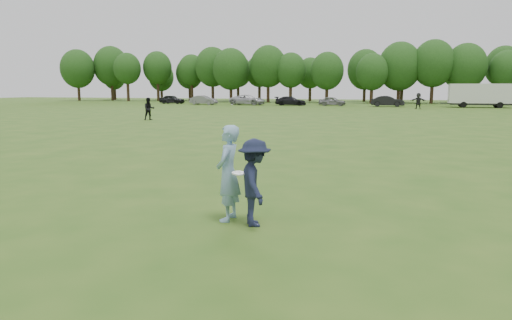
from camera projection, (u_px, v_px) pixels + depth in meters
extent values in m
plane|color=#2F5718|center=(267.00, 218.00, 9.30)|extent=(200.00, 200.00, 0.00)
imported|color=#86AFD0|center=(228.00, 173.00, 9.04)|extent=(0.48, 0.71, 1.92)
imported|color=#191F38|center=(255.00, 182.00, 8.72)|extent=(1.03, 1.25, 1.69)
imported|color=black|center=(149.00, 109.00, 37.68)|extent=(1.14, 1.11, 1.85)
imported|color=black|center=(418.00, 101.00, 57.58)|extent=(1.97, 1.06, 2.03)
imported|color=black|center=(172.00, 99.00, 76.91)|extent=(4.29, 1.80, 1.45)
imported|color=slate|center=(204.00, 100.00, 72.26)|extent=(4.44, 1.72, 1.44)
imported|color=#B8B7BD|center=(248.00, 100.00, 71.30)|extent=(5.83, 3.10, 1.56)
imported|color=black|center=(291.00, 101.00, 69.14)|extent=(4.69, 1.95, 1.36)
imported|color=gray|center=(332.00, 101.00, 68.00)|extent=(4.06, 1.75, 1.37)
imported|color=black|center=(388.00, 101.00, 64.59)|extent=(4.66, 1.75, 1.52)
cylinder|color=white|center=(239.00, 173.00, 8.68)|extent=(0.31, 0.31, 0.06)
cube|color=white|center=(481.00, 93.00, 61.45)|extent=(8.00, 2.50, 2.60)
cube|color=black|center=(480.00, 104.00, 61.67)|extent=(7.60, 2.30, 0.25)
cylinder|color=black|center=(464.00, 105.00, 61.14)|extent=(0.80, 0.25, 0.80)
cylinder|color=black|center=(461.00, 104.00, 63.50)|extent=(0.80, 0.25, 0.80)
cylinder|color=black|center=(500.00, 105.00, 59.87)|extent=(0.80, 0.25, 0.80)
cylinder|color=black|center=(496.00, 104.00, 62.23)|extent=(0.80, 0.25, 0.80)
cube|color=#333333|center=(445.00, 103.00, 62.93)|extent=(1.20, 0.15, 0.12)
cylinder|color=#332114|center=(79.00, 92.00, 94.67)|extent=(0.56, 0.56, 3.63)
ellipsoid|color=#1D3E14|center=(78.00, 69.00, 93.93)|extent=(6.88, 6.88, 7.91)
cylinder|color=#332114|center=(112.00, 91.00, 97.09)|extent=(0.56, 0.56, 4.13)
ellipsoid|color=#1D3E14|center=(111.00, 66.00, 96.29)|extent=(7.25, 7.25, 8.34)
cylinder|color=#332114|center=(128.00, 91.00, 91.91)|extent=(0.56, 0.56, 4.18)
ellipsoid|color=#1D3E14|center=(127.00, 68.00, 91.22)|extent=(5.42, 5.42, 6.23)
cylinder|color=#332114|center=(158.00, 90.00, 93.77)|extent=(0.56, 0.56, 4.26)
ellipsoid|color=#1D3E14|center=(157.00, 68.00, 93.06)|extent=(5.79, 5.79, 6.66)
cylinder|color=#332114|center=(192.00, 91.00, 93.31)|extent=(0.56, 0.56, 3.91)
ellipsoid|color=#1D3E14|center=(192.00, 70.00, 92.64)|extent=(5.47, 5.47, 6.29)
cylinder|color=#332114|center=(213.00, 92.00, 90.12)|extent=(0.56, 0.56, 3.83)
ellipsoid|color=#1D3E14|center=(212.00, 67.00, 89.38)|extent=(6.75, 6.75, 7.76)
cylinder|color=#332114|center=(231.00, 93.00, 85.96)|extent=(0.56, 0.56, 3.25)
ellipsoid|color=#1D3E14|center=(231.00, 69.00, 85.26)|extent=(6.76, 6.76, 7.78)
cylinder|color=#332114|center=(268.00, 92.00, 84.26)|extent=(0.56, 0.56, 3.71)
ellipsoid|color=#1D3E14|center=(268.00, 66.00, 83.52)|extent=(6.68, 6.68, 7.68)
cylinder|color=#332114|center=(290.00, 93.00, 82.67)|extent=(0.56, 0.56, 3.46)
ellipsoid|color=#1D3E14|center=(291.00, 70.00, 82.04)|extent=(5.49, 5.49, 6.31)
cylinder|color=#332114|center=(327.00, 94.00, 80.67)|extent=(0.56, 0.56, 3.14)
ellipsoid|color=#1D3E14|center=(327.00, 71.00, 80.04)|extent=(5.78, 5.78, 6.64)
cylinder|color=#332114|center=(371.00, 95.00, 78.22)|extent=(0.56, 0.56, 3.01)
ellipsoid|color=#1D3E14|center=(372.00, 72.00, 77.62)|extent=(5.46, 5.46, 6.28)
cylinder|color=#332114|center=(398.00, 94.00, 79.18)|extent=(0.56, 0.56, 3.23)
ellipsoid|color=#1D3E14|center=(400.00, 66.00, 78.45)|extent=(7.29, 7.29, 8.38)
cylinder|color=#332114|center=(432.00, 92.00, 77.49)|extent=(0.56, 0.56, 3.77)
ellipsoid|color=#1D3E14|center=(433.00, 63.00, 76.74)|extent=(6.95, 6.95, 8.00)
cylinder|color=#332114|center=(464.00, 94.00, 76.61)|extent=(0.56, 0.56, 3.33)
ellipsoid|color=#1D3E14|center=(466.00, 66.00, 75.90)|extent=(6.71, 6.71, 7.71)
cylinder|color=#332114|center=(505.00, 94.00, 75.07)|extent=(0.56, 0.56, 3.22)
ellipsoid|color=#1D3E14|center=(507.00, 70.00, 74.45)|extent=(5.54, 5.54, 6.37)
cylinder|color=#332114|center=(115.00, 93.00, 102.73)|extent=(0.56, 0.56, 2.97)
ellipsoid|color=#1D3E14|center=(114.00, 77.00, 102.18)|extent=(4.85, 4.85, 5.58)
cylinder|color=#332114|center=(162.00, 94.00, 100.61)|extent=(0.56, 0.56, 2.73)
ellipsoid|color=#1D3E14|center=(161.00, 77.00, 100.03)|extent=(5.45, 5.45, 6.27)
cylinder|color=#332114|center=(190.00, 93.00, 96.89)|extent=(0.56, 0.56, 3.25)
ellipsoid|color=#1D3E14|center=(189.00, 73.00, 96.26)|extent=(5.68, 5.68, 6.53)
cylinder|color=#332114|center=(238.00, 92.00, 96.87)|extent=(0.56, 0.56, 3.62)
ellipsoid|color=#1D3E14|center=(238.00, 71.00, 96.20)|extent=(5.80, 5.80, 6.67)
cylinder|color=#332114|center=(259.00, 92.00, 92.89)|extent=(0.56, 0.56, 3.61)
ellipsoid|color=#1D3E14|center=(259.00, 71.00, 92.24)|extent=(5.58, 5.58, 6.42)
cylinder|color=#332114|center=(310.00, 93.00, 90.47)|extent=(0.56, 0.56, 3.29)
ellipsoid|color=#1D3E14|center=(310.00, 73.00, 89.86)|extent=(5.30, 5.30, 6.09)
cylinder|color=#332114|center=(364.00, 93.00, 88.86)|extent=(0.56, 0.56, 3.28)
ellipsoid|color=#1D3E14|center=(365.00, 70.00, 88.15)|extent=(6.78, 6.78, 7.79)
cylinder|color=#332114|center=(402.00, 94.00, 85.41)|extent=(0.56, 0.56, 3.11)
ellipsoid|color=#1D3E14|center=(403.00, 73.00, 84.82)|extent=(5.34, 5.34, 6.14)
cylinder|color=#332114|center=(455.00, 93.00, 84.01)|extent=(0.56, 0.56, 3.50)
ellipsoid|color=#1D3E14|center=(457.00, 72.00, 83.42)|extent=(4.82, 4.82, 5.54)
cylinder|color=#332114|center=(501.00, 92.00, 82.32)|extent=(0.56, 0.56, 3.80)
ellipsoid|color=#1D3E14|center=(504.00, 66.00, 81.60)|extent=(6.34, 6.34, 7.29)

